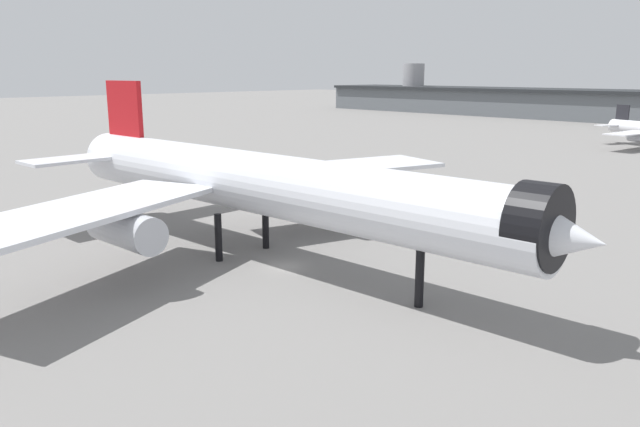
% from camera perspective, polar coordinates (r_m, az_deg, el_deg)
% --- Properties ---
extents(ground, '(900.00, 900.00, 0.00)m').
position_cam_1_polar(ground, '(60.89, -3.37, -4.94)').
color(ground, slate).
extents(airliner_near_gate, '(66.51, 60.78, 17.58)m').
position_cam_1_polar(airliner_near_gate, '(61.91, -5.76, 2.70)').
color(airliner_near_gate, silver).
rests_on(airliner_near_gate, ground).
extents(terminal_building, '(253.87, 37.99, 22.66)m').
position_cam_1_polar(terminal_building, '(272.89, 22.83, 9.26)').
color(terminal_building, slate).
rests_on(terminal_building, ground).
extents(baggage_tug_wing, '(3.23, 3.54, 1.85)m').
position_cam_1_polar(baggage_tug_wing, '(95.90, 11.63, 2.01)').
color(baggage_tug_wing, black).
rests_on(baggage_tug_wing, ground).
extents(traffic_cone_near_nose, '(0.60, 0.60, 0.75)m').
position_cam_1_polar(traffic_cone_near_nose, '(98.38, -10.19, 1.99)').
color(traffic_cone_near_nose, '#F2600C').
rests_on(traffic_cone_near_nose, ground).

